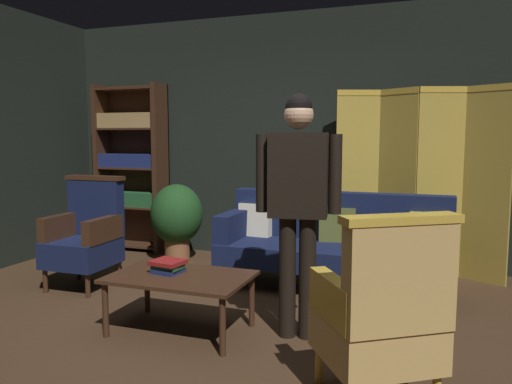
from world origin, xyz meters
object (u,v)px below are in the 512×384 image
(coffee_table, at_px, (180,281))
(book_green_cloth, at_px, (168,266))
(armchair_gilt_accent, at_px, (382,315))
(folding_screen, at_px, (418,179))
(armchair_wing_left, at_px, (86,235))
(book_red_leather, at_px, (168,262))
(bookshelf, at_px, (132,165))
(standing_figure, at_px, (298,193))
(velvet_couch, at_px, (335,240))
(potted_plant, at_px, (177,217))
(book_navy_cloth, at_px, (168,271))

(coffee_table, height_order, book_green_cloth, book_green_cloth)
(armchair_gilt_accent, bearing_deg, folding_screen, 88.45)
(folding_screen, height_order, armchair_wing_left, folding_screen)
(folding_screen, height_order, armchair_gilt_accent, folding_screen)
(armchair_gilt_accent, relative_size, book_red_leather, 4.66)
(armchair_wing_left, bearing_deg, folding_screen, 26.98)
(bookshelf, relative_size, armchair_gilt_accent, 1.97)
(standing_figure, xyz_separation_m, book_red_leather, (-0.93, -0.17, -0.53))
(standing_figure, bearing_deg, velvet_couch, 89.01)
(velvet_couch, height_order, armchair_wing_left, armchair_wing_left)
(coffee_table, distance_m, armchair_gilt_accent, 1.56)
(armchair_wing_left, relative_size, standing_figure, 0.61)
(coffee_table, distance_m, book_green_cloth, 0.15)
(armchair_gilt_accent, distance_m, potted_plant, 3.43)
(standing_figure, relative_size, potted_plant, 1.93)
(armchair_gilt_accent, xyz_separation_m, potted_plant, (-2.50, 2.35, 0.02))
(folding_screen, relative_size, book_red_leather, 8.51)
(folding_screen, xyz_separation_m, armchair_wing_left, (-2.91, -1.48, -0.50))
(armchair_gilt_accent, xyz_separation_m, standing_figure, (-0.65, 0.72, 0.54))
(folding_screen, bearing_deg, bookshelf, 179.52)
(standing_figure, xyz_separation_m, book_navy_cloth, (-0.93, -0.17, -0.59))
(armchair_gilt_accent, bearing_deg, book_navy_cloth, 160.76)
(armchair_wing_left, distance_m, book_navy_cloth, 1.42)
(folding_screen, bearing_deg, book_navy_cloth, -127.71)
(folding_screen, relative_size, potted_plant, 2.15)
(book_green_cloth, bearing_deg, standing_figure, 10.25)
(bookshelf, distance_m, coffee_table, 2.96)
(coffee_table, bearing_deg, bookshelf, 130.17)
(bookshelf, distance_m, book_navy_cloth, 2.86)
(book_green_cloth, bearing_deg, folding_screen, 52.29)
(velvet_couch, relative_size, armchair_gilt_accent, 2.04)
(bookshelf, relative_size, potted_plant, 2.32)
(standing_figure, bearing_deg, armchair_wing_left, 167.33)
(bookshelf, xyz_separation_m, potted_plant, (0.83, -0.38, -0.56))
(potted_plant, bearing_deg, armchair_wing_left, -106.76)
(velvet_couch, distance_m, armchair_wing_left, 2.34)
(folding_screen, xyz_separation_m, velvet_couch, (-0.70, -0.71, -0.53))
(armchair_wing_left, bearing_deg, book_navy_cloth, -27.77)
(folding_screen, relative_size, book_navy_cloth, 10.04)
(coffee_table, distance_m, armchair_wing_left, 1.54)
(book_navy_cloth, bearing_deg, book_red_leather, 0.00)
(velvet_couch, height_order, coffee_table, velvet_couch)
(folding_screen, distance_m, book_red_leather, 2.75)
(book_navy_cloth, bearing_deg, coffee_table, -14.44)
(standing_figure, bearing_deg, book_navy_cloth, -169.75)
(folding_screen, distance_m, potted_plant, 2.64)
(velvet_couch, bearing_deg, folding_screen, 45.49)
(armchair_gilt_accent, bearing_deg, armchair_wing_left, 156.85)
(folding_screen, height_order, standing_figure, folding_screen)
(coffee_table, relative_size, book_green_cloth, 4.91)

